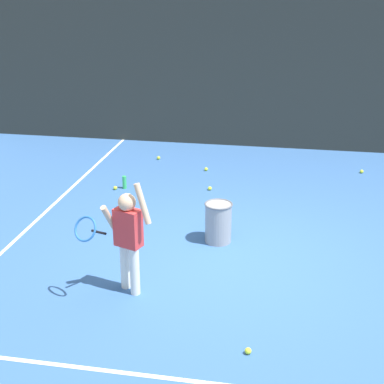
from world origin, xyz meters
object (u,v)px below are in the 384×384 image
Objects in this scene: tennis_ball_0 at (248,351)px; tennis_ball_3 at (206,169)px; tennis_ball_2 at (115,188)px; ball_hopper at (218,222)px; water_bottle at (124,182)px; tennis_ball_4 at (210,188)px; tennis_player at (127,234)px; tennis_ball_1 at (362,171)px; tennis_ball_6 at (159,158)px.

tennis_ball_0 is 1.00× the size of tennis_ball_3.
tennis_ball_2 is 1.00× the size of tennis_ball_3.
water_bottle is (-1.86, 1.75, -0.18)m from ball_hopper.
water_bottle is at bearing -173.15° from tennis_ball_4.
water_bottle is at bearing 127.30° from tennis_player.
tennis_ball_4 is at bearing 6.85° from water_bottle.
tennis_player is 3.44m from water_bottle.
tennis_player is 20.46× the size of tennis_ball_1.
water_bottle is 3.33× the size of tennis_ball_1.
tennis_ball_1 and tennis_ball_6 have the same top height.
water_bottle is at bearing -136.69° from tennis_ball_3.
tennis_ball_1 is (2.23, 3.30, -0.26)m from ball_hopper.
tennis_ball_3 is (0.22, 4.39, -0.69)m from tennis_player.
tennis_ball_0 is 4.44m from tennis_ball_4.
tennis_ball_4 is (0.22, -0.99, 0.00)m from tennis_ball_3.
ball_hopper is 2.99m from tennis_ball_3.
tennis_ball_6 is at bearing 129.85° from tennis_ball_4.
ball_hopper is 8.52× the size of tennis_ball_0.
tennis_ball_3 and tennis_ball_6 have the same top height.
ball_hopper reaches higher than water_bottle.
water_bottle is 3.33× the size of tennis_ball_3.
tennis_ball_3 is at bearing 106.95° from tennis_player.
tennis_ball_1 is 2.88m from tennis_ball_3.
tennis_ball_0 is 1.00× the size of tennis_ball_6.
tennis_player is at bearing -80.49° from tennis_ball_6.
tennis_ball_6 is at bearing 115.85° from ball_hopper.
tennis_ball_2 is 1.00× the size of tennis_ball_6.
tennis_ball_0 and tennis_ball_2 have the same top height.
tennis_ball_6 is at bearing 111.41° from tennis_ball_0.
ball_hopper is at bearing -64.15° from tennis_ball_6.
water_bottle is 0.18m from tennis_ball_2.
tennis_ball_0 is 1.00× the size of tennis_ball_1.
tennis_player is 20.46× the size of tennis_ball_3.
tennis_ball_2 is 1.00× the size of tennis_ball_4.
tennis_player reaches higher than tennis_ball_1.
tennis_ball_2 is at bearing 130.02° from tennis_player.
water_bottle is 3.33× the size of tennis_ball_2.
tennis_ball_0 is (1.46, -0.92, -0.69)m from tennis_player.
tennis_ball_6 is at bearing 79.31° from tennis_ball_2.
tennis_player is at bearing 147.74° from tennis_ball_0.
tennis_ball_0 and tennis_ball_3 have the same top height.
ball_hopper is 8.52× the size of tennis_ball_4.
tennis_ball_0 is at bearing -76.62° from tennis_ball_4.
tennis_player is 4.45m from tennis_ball_3.
tennis_ball_1 is 3.89m from tennis_ball_6.
tennis_ball_3 is at bearing 103.21° from tennis_ball_0.
tennis_ball_2 and tennis_ball_6 have the same top height.
tennis_ball_1 is at bearing 7.68° from tennis_ball_3.
tennis_ball_1 is 1.00× the size of tennis_ball_6.
tennis_ball_1 is at bearing 27.56° from tennis_ball_4.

